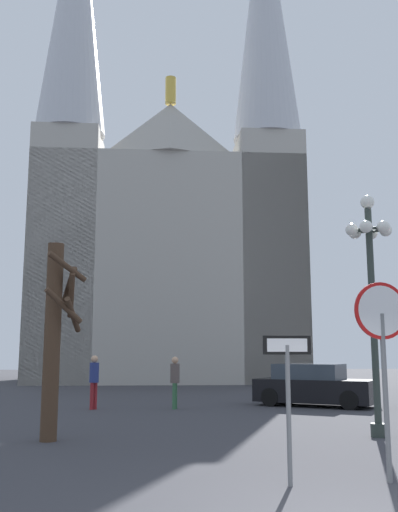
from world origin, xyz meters
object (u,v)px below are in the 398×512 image
Objects in this scene: stop_sign at (383,337)px; parked_car_near_black at (314,386)px; pedestrian_standing at (94,376)px; one_way_arrow_sign at (288,385)px; street_lamp at (371,279)px; cathedral at (168,229)px; bare_tree at (54,334)px; pedestrian_walking at (175,377)px.

stop_sign is 12.38m from parked_car_near_black.
stop_sign is 1.66× the size of pedestrian_standing.
stop_sign reaches higher than parked_car_near_black.
one_way_arrow_sign is 6.02m from street_lamp.
cathedral is 20.14× the size of pedestrian_standing.
bare_tree reaches higher than stop_sign.
one_way_arrow_sign is at bearing -84.48° from pedestrian_walking.
one_way_arrow_sign is 0.49× the size of bare_tree.
pedestrian_standing is (-3.14, -19.44, -9.39)m from cathedral.
cathedral is 8.12× the size of parked_car_near_black.
one_way_arrow_sign is 1.20× the size of pedestrian_standing.
cathedral reaches higher than pedestrian_walking.
street_lamp is at bearing -58.09° from pedestrian_walking.
stop_sign is at bearing -110.43° from street_lamp.
one_way_arrow_sign is (0.71, -31.07, -9.06)m from cathedral.
street_lamp is 8.55m from pedestrian_walking.
pedestrian_walking is at bearing 103.01° from stop_sign.
street_lamp is (3.20, 4.59, 2.21)m from one_way_arrow_sign.
pedestrian_standing is (-5.38, 11.53, -1.03)m from stop_sign.
bare_tree is (-4.14, 4.60, 0.89)m from one_way_arrow_sign.
parked_car_near_black is (4.62, -18.91, -9.78)m from cathedral.
cathedral reaches higher than street_lamp.
cathedral is 21.82m from pedestrian_standing.
cathedral is 32.37m from one_way_arrow_sign.
pedestrian_walking is at bearing 66.39° from bare_tree.
stop_sign is at bearing -101.21° from parked_car_near_black.
street_lamp is 8.14m from parked_car_near_black.
bare_tree is at bearing 131.94° from one_way_arrow_sign.
street_lamp is 1.27× the size of parked_car_near_black.
pedestrian_walking is (-0.40, -19.55, -9.42)m from cathedral.
bare_tree reaches higher than one_way_arrow_sign.
cathedral reaches higher than stop_sign.
street_lamp is at bearing -44.94° from pedestrian_standing.
one_way_arrow_sign is at bearing -48.06° from bare_tree.
pedestrian_walking is (3.02, 6.92, -1.24)m from bare_tree.
cathedral reaches higher than one_way_arrow_sign.
one_way_arrow_sign is at bearing -176.24° from stop_sign.
bare_tree is 2.48× the size of pedestrian_walking.
pedestrian_walking is at bearing 121.91° from street_lamp.
one_way_arrow_sign is (-1.52, -0.10, -0.71)m from stop_sign.
bare_tree is at bearing -97.38° from cathedral.
one_way_arrow_sign is 1.23× the size of pedestrian_walking.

